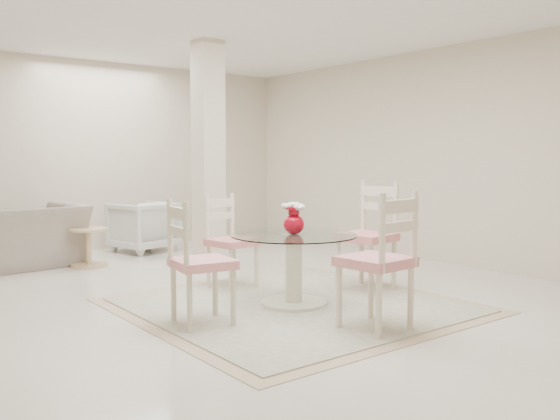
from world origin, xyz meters
TOP-DOWN VIEW (x-y plane):
  - ground at (0.00, 0.00)m, footprint 7.00×7.00m
  - room_shell at (0.00, 0.00)m, footprint 6.02×7.02m
  - column at (0.50, 1.30)m, footprint 0.30×0.30m
  - area_rug at (0.11, -0.80)m, footprint 2.77×2.77m
  - dining_table at (0.11, -0.80)m, footprint 1.12×1.12m
  - red_vase at (0.11, -0.80)m, footprint 0.22×0.20m
  - dining_chair_east at (1.14, -0.76)m, footprint 0.55×0.55m
  - dining_chair_north at (0.07, 0.22)m, footprint 0.48×0.48m
  - dining_chair_west at (-0.91, -0.82)m, footprint 0.50×0.50m
  - dining_chair_south at (0.15, -1.83)m, footprint 0.51×0.51m
  - recliner_taupe at (-1.19, 2.69)m, footprint 1.27×1.15m
  - armchair_white at (0.39, 2.94)m, footprint 0.92×0.94m
  - side_table at (-0.64, 2.24)m, footprint 0.45×0.45m

SIDE VIEW (x-z plane):
  - ground at x=0.00m, z-range 0.00..0.00m
  - area_rug at x=0.11m, z-range 0.00..0.02m
  - side_table at x=-0.64m, z-range -0.02..0.45m
  - dining_table at x=0.11m, z-range 0.01..0.65m
  - armchair_white at x=0.39m, z-range 0.00..0.71m
  - recliner_taupe at x=-1.19m, z-range 0.00..0.76m
  - dining_chair_north at x=0.07m, z-range 0.03..1.08m
  - dining_chair_west at x=-0.91m, z-range 0.03..1.13m
  - dining_chair_south at x=0.15m, z-range 0.03..1.22m
  - dining_chair_east at x=1.14m, z-range 0.03..1.24m
  - red_vase at x=0.11m, z-range 0.65..0.93m
  - column at x=0.50m, z-range 0.00..2.70m
  - room_shell at x=0.00m, z-range 0.50..3.21m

